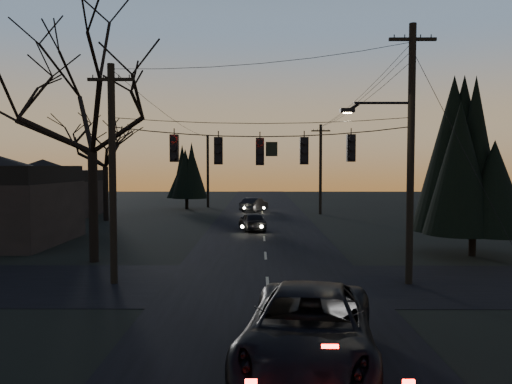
{
  "coord_description": "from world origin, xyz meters",
  "views": [
    {
      "loc": [
        -0.34,
        -9.23,
        4.59
      ],
      "look_at": [
        -0.44,
        8.15,
        3.68
      ],
      "focal_mm": 35.0,
      "sensor_mm": 36.0,
      "label": 1
    }
  ],
  "objects_px": {
    "utility_pole_far_l": "(208,207)",
    "sedan_oncoming_a": "(252,221)",
    "utility_pole_left": "(114,284)",
    "suv_near": "(309,330)",
    "utility_pole_right": "(409,284)",
    "evergreen_right": "(474,165)",
    "utility_pole_far_r": "(320,214)",
    "sedan_oncoming_b": "(254,205)",
    "bare_tree_left": "(92,108)"
  },
  "relations": [
    {
      "from": "utility_pole_far_l",
      "to": "suv_near",
      "type": "xyz_separation_m",
      "value": [
        6.8,
        -44.09,
        0.87
      ]
    },
    {
      "from": "utility_pole_left",
      "to": "evergreen_right",
      "type": "height_order",
      "value": "evergreen_right"
    },
    {
      "from": "utility_pole_far_l",
      "to": "sedan_oncoming_b",
      "type": "bearing_deg",
      "value": -45.23
    },
    {
      "from": "utility_pole_far_l",
      "to": "bare_tree_left",
      "type": "relative_size",
      "value": 0.76
    },
    {
      "from": "utility_pole_right",
      "to": "evergreen_right",
      "type": "xyz_separation_m",
      "value": [
        5.06,
        6.09,
        4.62
      ]
    },
    {
      "from": "utility_pole_right",
      "to": "evergreen_right",
      "type": "distance_m",
      "value": 9.16
    },
    {
      "from": "utility_pole_left",
      "to": "suv_near",
      "type": "bearing_deg",
      "value": -49.94
    },
    {
      "from": "suv_near",
      "to": "sedan_oncoming_a",
      "type": "xyz_separation_m",
      "value": [
        -1.6,
        24.09,
        -0.22
      ]
    },
    {
      "from": "utility_pole_far_l",
      "to": "suv_near",
      "type": "height_order",
      "value": "utility_pole_far_l"
    },
    {
      "from": "sedan_oncoming_a",
      "to": "utility_pole_far_l",
      "type": "bearing_deg",
      "value": -86.17
    },
    {
      "from": "utility_pole_left",
      "to": "sedan_oncoming_a",
      "type": "relative_size",
      "value": 2.2
    },
    {
      "from": "utility_pole_right",
      "to": "sedan_oncoming_b",
      "type": "height_order",
      "value": "utility_pole_right"
    },
    {
      "from": "utility_pole_far_l",
      "to": "sedan_oncoming_a",
      "type": "height_order",
      "value": "utility_pole_far_l"
    },
    {
      "from": "bare_tree_left",
      "to": "sedan_oncoming_a",
      "type": "xyz_separation_m",
      "value": [
        7.43,
        11.61,
        -6.68
      ]
    },
    {
      "from": "utility_pole_left",
      "to": "bare_tree_left",
      "type": "distance_m",
      "value": 8.84
    },
    {
      "from": "utility_pole_left",
      "to": "bare_tree_left",
      "type": "xyz_separation_m",
      "value": [
        -2.23,
        4.4,
        7.33
      ]
    },
    {
      "from": "utility_pole_far_l",
      "to": "sedan_oncoming_a",
      "type": "relative_size",
      "value": 2.07
    },
    {
      "from": "utility_pole_right",
      "to": "bare_tree_left",
      "type": "xyz_separation_m",
      "value": [
        -13.73,
        4.4,
        7.33
      ]
    },
    {
      "from": "suv_near",
      "to": "utility_pole_far_l",
      "type": "bearing_deg",
      "value": 107.73
    },
    {
      "from": "bare_tree_left",
      "to": "evergreen_right",
      "type": "relative_size",
      "value": 1.3
    },
    {
      "from": "suv_near",
      "to": "sedan_oncoming_a",
      "type": "height_order",
      "value": "suv_near"
    },
    {
      "from": "utility_pole_left",
      "to": "suv_near",
      "type": "distance_m",
      "value": 10.6
    },
    {
      "from": "utility_pole_right",
      "to": "bare_tree_left",
      "type": "bearing_deg",
      "value": 162.24
    },
    {
      "from": "utility_pole_far_l",
      "to": "evergreen_right",
      "type": "distance_m",
      "value": 34.5
    },
    {
      "from": "utility_pole_far_l",
      "to": "suv_near",
      "type": "bearing_deg",
      "value": -81.23
    },
    {
      "from": "utility_pole_far_r",
      "to": "utility_pole_right",
      "type": "bearing_deg",
      "value": -90.0
    },
    {
      "from": "utility_pole_left",
      "to": "sedan_oncoming_a",
      "type": "bearing_deg",
      "value": 72.01
    },
    {
      "from": "utility_pole_left",
      "to": "utility_pole_right",
      "type": "bearing_deg",
      "value": 0.0
    },
    {
      "from": "utility_pole_far_r",
      "to": "suv_near",
      "type": "relative_size",
      "value": 1.35
    },
    {
      "from": "utility_pole_far_l",
      "to": "evergreen_right",
      "type": "bearing_deg",
      "value": -61.04
    },
    {
      "from": "suv_near",
      "to": "bare_tree_left",
      "type": "bearing_deg",
      "value": 134.85
    },
    {
      "from": "evergreen_right",
      "to": "suv_near",
      "type": "bearing_deg",
      "value": -124.55
    },
    {
      "from": "utility_pole_right",
      "to": "sedan_oncoming_b",
      "type": "relative_size",
      "value": 2.39
    },
    {
      "from": "bare_tree_left",
      "to": "sedan_oncoming_a",
      "type": "bearing_deg",
      "value": 57.36
    },
    {
      "from": "utility_pole_right",
      "to": "sedan_oncoming_a",
      "type": "xyz_separation_m",
      "value": [
        -6.3,
        16.01,
        0.66
      ]
    },
    {
      "from": "bare_tree_left",
      "to": "evergreen_right",
      "type": "distance_m",
      "value": 19.06
    },
    {
      "from": "utility_pole_right",
      "to": "sedan_oncoming_b",
      "type": "bearing_deg",
      "value": 101.58
    },
    {
      "from": "utility_pole_far_l",
      "to": "sedan_oncoming_b",
      "type": "distance_m",
      "value": 7.42
    },
    {
      "from": "utility_pole_right",
      "to": "utility_pole_far_r",
      "type": "height_order",
      "value": "utility_pole_right"
    },
    {
      "from": "bare_tree_left",
      "to": "sedan_oncoming_b",
      "type": "xyz_separation_m",
      "value": [
        7.43,
        26.36,
        -6.65
      ]
    },
    {
      "from": "utility_pole_left",
      "to": "utility_pole_far_l",
      "type": "height_order",
      "value": "utility_pole_left"
    },
    {
      "from": "utility_pole_right",
      "to": "sedan_oncoming_a",
      "type": "relative_size",
      "value": 2.59
    },
    {
      "from": "utility_pole_right",
      "to": "suv_near",
      "type": "height_order",
      "value": "utility_pole_right"
    },
    {
      "from": "suv_near",
      "to": "utility_pole_right",
      "type": "bearing_deg",
      "value": 68.79
    },
    {
      "from": "utility_pole_far_r",
      "to": "utility_pole_far_l",
      "type": "xyz_separation_m",
      "value": [
        -11.5,
        8.0,
        0.0
      ]
    },
    {
      "from": "bare_tree_left",
      "to": "sedan_oncoming_a",
      "type": "distance_m",
      "value": 15.32
    },
    {
      "from": "sedan_oncoming_b",
      "to": "evergreen_right",
      "type": "bearing_deg",
      "value": 137.19
    },
    {
      "from": "utility_pole_far_r",
      "to": "bare_tree_left",
      "type": "height_order",
      "value": "bare_tree_left"
    },
    {
      "from": "utility_pole_far_l",
      "to": "sedan_oncoming_a",
      "type": "xyz_separation_m",
      "value": [
        5.2,
        -19.99,
        0.66
      ]
    },
    {
      "from": "utility_pole_far_r",
      "to": "suv_near",
      "type": "height_order",
      "value": "utility_pole_far_r"
    }
  ]
}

